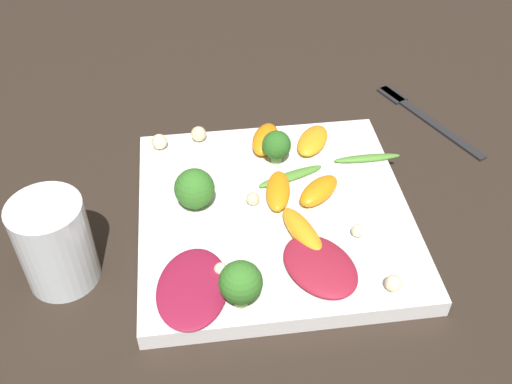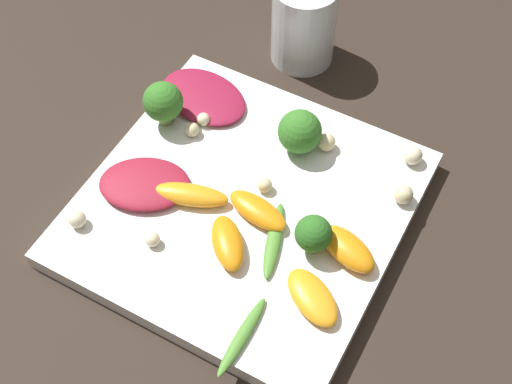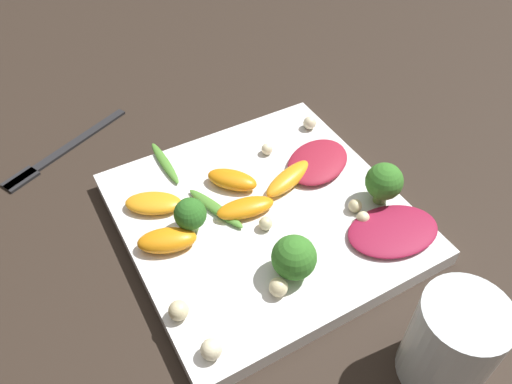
{
  "view_description": "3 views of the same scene",
  "coord_description": "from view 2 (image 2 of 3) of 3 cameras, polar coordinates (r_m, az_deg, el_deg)",
  "views": [
    {
      "loc": [
        0.44,
        -0.08,
        0.46
      ],
      "look_at": [
        -0.02,
        -0.02,
        0.03
      ],
      "focal_mm": 42.0,
      "sensor_mm": 36.0,
      "label": 1
    },
    {
      "loc": [
        -0.18,
        0.32,
        0.56
      ],
      "look_at": [
        -0.01,
        -0.01,
        0.03
      ],
      "focal_mm": 50.0,
      "sensor_mm": 36.0,
      "label": 2
    },
    {
      "loc": [
        -0.18,
        -0.3,
        0.41
      ],
      "look_at": [
        -0.0,
        0.01,
        0.04
      ],
      "focal_mm": 35.0,
      "sensor_mm": 36.0,
      "label": 3
    }
  ],
  "objects": [
    {
      "name": "orange_segment_1",
      "position": [
        0.62,
        -2.29,
        -4.09
      ],
      "size": [
        0.06,
        0.06,
        0.02
      ],
      "color": "orange",
      "rests_on": "plate"
    },
    {
      "name": "orange_segment_2",
      "position": [
        0.6,
        4.53,
        -8.4
      ],
      "size": [
        0.07,
        0.06,
        0.01
      ],
      "color": "orange",
      "rests_on": "plate"
    },
    {
      "name": "plate",
      "position": [
        0.66,
        -0.95,
        -1.29
      ],
      "size": [
        0.28,
        0.28,
        0.02
      ],
      "color": "white",
      "rests_on": "ground_plane"
    },
    {
      "name": "orange_segment_0",
      "position": [
        0.64,
        0.14,
        -1.5
      ],
      "size": [
        0.06,
        0.04,
        0.02
      ],
      "color": "orange",
      "rests_on": "plate"
    },
    {
      "name": "arugula_sprig_1",
      "position": [
        0.58,
        -1.13,
        -11.48
      ],
      "size": [
        0.01,
        0.08,
        0.01
      ],
      "color": "#518E33",
      "rests_on": "plate"
    },
    {
      "name": "broccoli_floret_2",
      "position": [
        0.61,
        4.61,
        -3.38
      ],
      "size": [
        0.03,
        0.03,
        0.04
      ],
      "color": "#7A9E51",
      "rests_on": "plate"
    },
    {
      "name": "macadamia_nut_4",
      "position": [
        0.7,
        -4.22,
        5.82
      ],
      "size": [
        0.01,
        0.01,
        0.01
      ],
      "color": "beige",
      "rests_on": "plate"
    },
    {
      "name": "radicchio_leaf_1",
      "position": [
        0.66,
        -8.91,
        0.64
      ],
      "size": [
        0.1,
        0.09,
        0.01
      ],
      "color": "maroon",
      "rests_on": "plate"
    },
    {
      "name": "broccoli_floret_0",
      "position": [
        0.69,
        -7.45,
        7.12
      ],
      "size": [
        0.04,
        0.04,
        0.05
      ],
      "color": "#7A9E51",
      "rests_on": "plate"
    },
    {
      "name": "broccoli_floret_1",
      "position": [
        0.67,
        3.52,
        4.82
      ],
      "size": [
        0.04,
        0.04,
        0.04
      ],
      "color": "#7A9E51",
      "rests_on": "plate"
    },
    {
      "name": "macadamia_nut_0",
      "position": [
        0.66,
        11.71,
        -0.19
      ],
      "size": [
        0.02,
        0.02,
        0.02
      ],
      "color": "beige",
      "rests_on": "plate"
    },
    {
      "name": "drinking_glass",
      "position": [
        0.77,
        3.85,
        13.35
      ],
      "size": [
        0.07,
        0.07,
        0.09
      ],
      "color": "white",
      "rests_on": "ground_plane"
    },
    {
      "name": "orange_segment_4",
      "position": [
        0.65,
        -5.35,
        -0.22
      ],
      "size": [
        0.08,
        0.04,
        0.02
      ],
      "color": "orange",
      "rests_on": "plate"
    },
    {
      "name": "macadamia_nut_7",
      "position": [
        0.65,
        0.7,
        0.55
      ],
      "size": [
        0.01,
        0.01,
        0.01
      ],
      "color": "beige",
      "rests_on": "plate"
    },
    {
      "name": "macadamia_nut_6",
      "position": [
        0.63,
        -8.29,
        -3.77
      ],
      "size": [
        0.01,
        0.01,
        0.01
      ],
      "color": "beige",
      "rests_on": "plate"
    },
    {
      "name": "ground_plane",
      "position": [
        0.67,
        -0.94,
        -1.77
      ],
      "size": [
        2.4,
        2.4,
        0.0
      ],
      "primitive_type": "plane",
      "color": "#2D231C"
    },
    {
      "name": "macadamia_nut_5",
      "position": [
        0.65,
        -14.11,
        -2.13
      ],
      "size": [
        0.02,
        0.02,
        0.02
      ],
      "color": "beige",
      "rests_on": "plate"
    },
    {
      "name": "orange_segment_3",
      "position": [
        0.62,
        7.35,
        -4.54
      ],
      "size": [
        0.06,
        0.05,
        0.02
      ],
      "color": "orange",
      "rests_on": "plate"
    },
    {
      "name": "macadamia_nut_2",
      "position": [
        0.69,
        12.43,
        2.88
      ],
      "size": [
        0.02,
        0.02,
        0.02
      ],
      "color": "beige",
      "rests_on": "plate"
    },
    {
      "name": "macadamia_nut_3",
      "position": [
        0.68,
        5.65,
        3.99
      ],
      "size": [
        0.02,
        0.02,
        0.02
      ],
      "color": "beige",
      "rests_on": "plate"
    },
    {
      "name": "macadamia_nut_1",
      "position": [
        0.7,
        -5.13,
        5.0
      ],
      "size": [
        0.01,
        0.01,
        0.01
      ],
      "color": "beige",
      "rests_on": "plate"
    },
    {
      "name": "arugula_sprig_0",
      "position": [
        0.62,
        1.43,
        -3.87
      ],
      "size": [
        0.04,
        0.08,
        0.01
      ],
      "color": "#518E33",
      "rests_on": "plate"
    },
    {
      "name": "radicchio_leaf_0",
      "position": [
        0.73,
        -4.22,
        7.63
      ],
      "size": [
        0.1,
        0.08,
        0.01
      ],
      "color": "maroon",
      "rests_on": "plate"
    }
  ]
}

